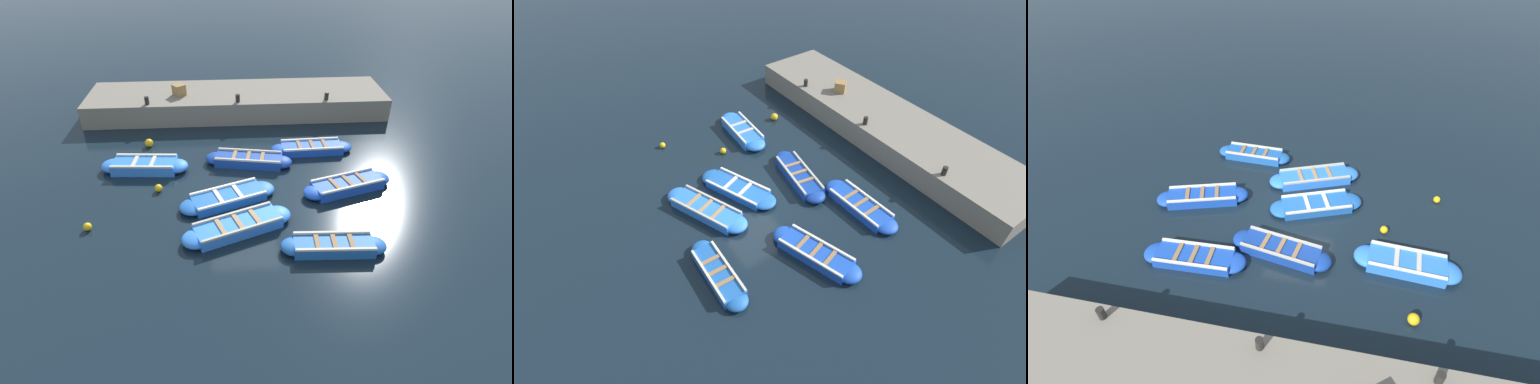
# 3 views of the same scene
# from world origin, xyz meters

# --- Properties ---
(ground_plane) EXTENTS (120.00, 120.00, 0.00)m
(ground_plane) POSITION_xyz_m (0.00, 0.00, 0.00)
(ground_plane) COLOR black
(boat_mid_row) EXTENTS (1.78, 3.50, 0.43)m
(boat_mid_row) POSITION_xyz_m (0.04, -3.71, 0.19)
(boat_mid_row) COLOR #1947B7
(boat_mid_row) RESTS_ON ground
(boat_near_quay) EXTENTS (2.14, 3.68, 0.42)m
(boat_near_quay) POSITION_xyz_m (-1.97, 0.24, 0.18)
(boat_near_quay) COLOR blue
(boat_near_quay) RESTS_ON ground
(boat_bow_out) EXTENTS (1.16, 3.39, 0.46)m
(boat_bow_out) POSITION_xyz_m (1.85, 3.71, 0.20)
(boat_bow_out) COLOR blue
(boat_bow_out) RESTS_ON ground
(boat_outer_left) EXTENTS (1.02, 3.41, 0.39)m
(boat_outer_left) POSITION_xyz_m (2.89, -2.94, 0.16)
(boat_outer_left) COLOR #1947B7
(boat_outer_left) RESTS_ON ground
(boat_far_corner) EXTENTS (2.09, 3.54, 0.37)m
(boat_far_corner) POSITION_xyz_m (-0.38, 0.53, 0.15)
(boat_far_corner) COLOR #1E59AD
(boat_far_corner) RESTS_ON ground
(boat_centre) EXTENTS (1.40, 3.50, 0.44)m
(boat_centre) POSITION_xyz_m (2.04, -0.28, 0.19)
(boat_centre) COLOR navy
(boat_centre) RESTS_ON ground
(boat_broadside) EXTENTS (0.91, 3.14, 0.40)m
(boat_broadside) POSITION_xyz_m (-3.03, -2.52, 0.17)
(boat_broadside) COLOR #1E59AD
(boat_broadside) RESTS_ON ground
(bollard_north) EXTENTS (0.20, 0.20, 0.35)m
(bollard_north) POSITION_xyz_m (5.89, -4.11, 1.22)
(bollard_north) COLOR black
(bollard_north) RESTS_ON quay_wall
(bollard_mid_north) EXTENTS (0.20, 0.20, 0.35)m
(bollard_mid_north) POSITION_xyz_m (5.89, 0.00, 1.22)
(bollard_mid_north) COLOR black
(bollard_mid_north) RESTS_ON quay_wall
(bollard_mid_south) EXTENTS (0.20, 0.20, 0.35)m
(bollard_mid_south) POSITION_xyz_m (5.89, 4.11, 1.22)
(bollard_mid_south) COLOR black
(bollard_mid_south) RESTS_ON quay_wall
(buoy_orange_near) EXTENTS (0.27, 0.27, 0.27)m
(buoy_orange_near) POSITION_xyz_m (0.39, 3.01, 0.13)
(buoy_orange_near) COLOR #EAB214
(buoy_orange_near) RESTS_ON ground
(buoy_yellow_far) EXTENTS (0.34, 0.34, 0.34)m
(buoy_yellow_far) POSITION_xyz_m (3.78, 3.85, 0.17)
(buoy_yellow_far) COLOR #EAB214
(buoy_yellow_far) RESTS_ON ground
(buoy_white_drifting) EXTENTS (0.26, 0.26, 0.26)m
(buoy_white_drifting) POSITION_xyz_m (-1.61, 4.94, 0.13)
(buoy_white_drifting) COLOR #EAB214
(buoy_white_drifting) RESTS_ON ground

